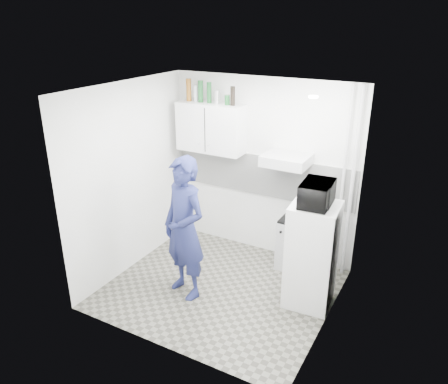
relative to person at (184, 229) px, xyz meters
The scene contains 24 objects.
floor 1.02m from the person, 37.47° to the left, with size 2.80×2.80×0.00m, color #68665A.
ceiling 1.74m from the person, 37.47° to the left, with size 2.80×2.80×0.00m, color white.
wall_back 1.61m from the person, 76.89° to the left, with size 2.80×2.80×0.00m, color white.
wall_left 1.15m from the person, 165.44° to the left, with size 2.60×2.60×0.00m, color white.
wall_right 1.82m from the person, ahead, with size 2.60×2.60×0.00m, color white.
person is the anchor object (origin of this frame).
stove 1.72m from the person, 51.35° to the left, with size 0.46×0.46×0.73m, color #BBBBBB.
fridge 1.58m from the person, 21.24° to the left, with size 0.55×0.55×1.33m, color white.
stove_top 1.64m from the person, 51.35° to the left, with size 0.44×0.44×0.03m, color black.
saucepan 1.66m from the person, 49.63° to the left, with size 0.19×0.19×0.10m, color silver.
microwave 1.65m from the person, 21.24° to the left, with size 0.34×0.50×0.28m, color black.
bottle_a 2.11m from the person, 119.57° to the left, with size 0.07×0.07×0.32m, color brown.
bottle_b 2.05m from the person, 115.71° to the left, with size 0.06×0.06×0.23m, color #B2B7BC.
bottle_c 2.05m from the person, 112.73° to the left, with size 0.07×0.07×0.30m, color #144C1E.
bottle_d 2.01m from the person, 107.42° to the left, with size 0.07×0.07×0.29m, color #144C1E.
canister_a 1.95m from the person, 102.65° to the left, with size 0.08×0.08×0.19m, color silver.
canister_b 1.91m from the person, 95.70° to the left, with size 0.07×0.07×0.14m, color #144C1E.
bottle_e 1.95m from the person, 92.12° to the left, with size 0.06×0.06×0.26m, color black.
upper_cabinet 1.68m from the person, 106.38° to the left, with size 1.00×0.35×0.70m, color white.
range_hood 1.64m from the person, 57.69° to the left, with size 0.60×0.50×0.14m, color #BBBBBB.
backsplash 1.57m from the person, 76.77° to the left, with size 2.74×0.03×0.60m, color white.
pipe_a 2.23m from the person, 41.07° to the left, with size 0.05×0.05×2.60m, color #BBBBBB.
pipe_b 2.14m from the person, 43.22° to the left, with size 0.04×0.04×2.60m, color #BBBBBB.
ceiling_spot_fixture 2.19m from the person, 19.20° to the left, with size 0.10×0.10×0.02m, color white.
Camera 1 is at (2.39, -4.23, 3.36)m, focal length 35.00 mm.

